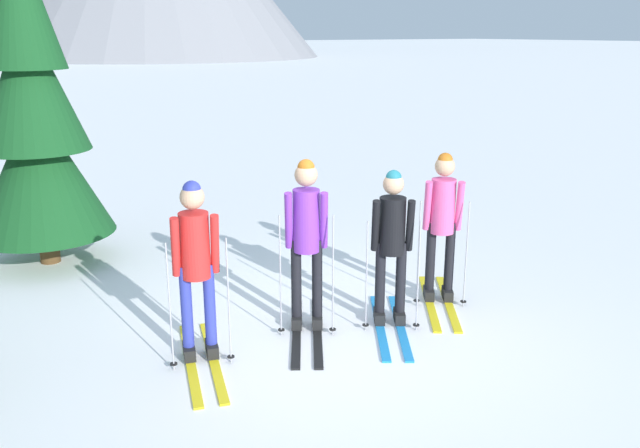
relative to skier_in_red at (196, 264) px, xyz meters
The scene contains 6 objects.
ground_plane 1.74m from the skier_in_red, ahead, with size 400.00×400.00×0.00m, color white.
skier_in_red is the anchor object (origin of this frame).
skier_in_purple 1.24m from the skier_in_red, ahead, with size 1.13×1.60×1.84m.
skier_in_black 2.09m from the skier_in_red, ahead, with size 1.13×1.54×1.71m.
skier_in_pink 2.94m from the skier_in_red, ahead, with size 1.20×1.52×1.77m.
pine_tree_near 3.94m from the skier_in_red, 100.28° to the left, with size 1.82×1.82×4.41m.
Camera 1 is at (-3.56, -5.38, 3.07)m, focal length 37.14 mm.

